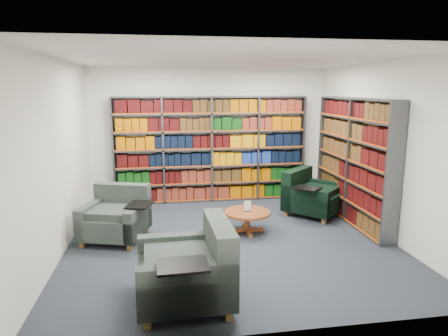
{
  "coord_description": "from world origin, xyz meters",
  "views": [
    {
      "loc": [
        -1.04,
        -5.93,
        2.38
      ],
      "look_at": [
        0.0,
        0.6,
        1.05
      ],
      "focal_mm": 32.0,
      "sensor_mm": 36.0,
      "label": 1
    }
  ],
  "objects": [
    {
      "name": "chair_teal_front",
      "position": [
        -0.73,
        -1.8,
        0.38
      ],
      "size": [
        1.05,
        1.22,
        0.93
      ],
      "color": "#021F33",
      "rests_on": "ground"
    },
    {
      "name": "room_shell",
      "position": [
        0.0,
        0.0,
        1.4
      ],
      "size": [
        5.02,
        5.02,
        2.82
      ],
      "color": "#1D212E",
      "rests_on": "ground"
    },
    {
      "name": "chair_teal_left",
      "position": [
        -1.77,
        0.38,
        0.34
      ],
      "size": [
        1.2,
        1.14,
        0.83
      ],
      "color": "#021F33",
      "rests_on": "ground"
    },
    {
      "name": "bookshelf_right",
      "position": [
        2.34,
        0.6,
        1.1
      ],
      "size": [
        0.28,
        2.5,
        2.2
      ],
      "color": "#47494F",
      "rests_on": "ground"
    },
    {
      "name": "bookshelf_back",
      "position": [
        0.0,
        2.34,
        1.1
      ],
      "size": [
        4.0,
        0.28,
        2.2
      ],
      "color": "#47494F",
      "rests_on": "ground"
    },
    {
      "name": "chair_green_right",
      "position": [
        1.74,
        1.1,
        0.34
      ],
      "size": [
        1.31,
        1.31,
        0.84
      ],
      "color": "black",
      "rests_on": "ground"
    },
    {
      "name": "coffee_table",
      "position": [
        0.34,
        0.29,
        0.29
      ],
      "size": [
        0.77,
        0.77,
        0.54
      ],
      "color": "brown",
      "rests_on": "ground"
    }
  ]
}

